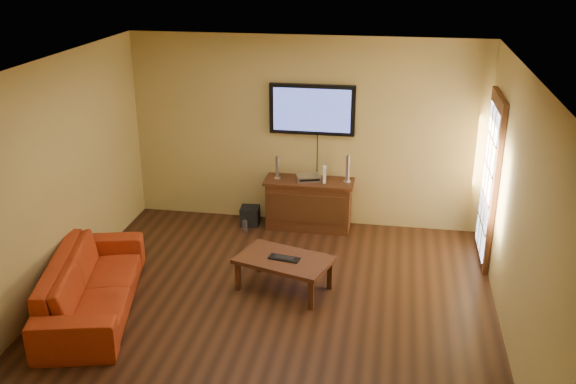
% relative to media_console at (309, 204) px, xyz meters
% --- Properties ---
extents(ground_plane, '(5.00, 5.00, 0.00)m').
position_rel_media_console_xyz_m(ground_plane, '(-0.10, -2.25, -0.36)').
color(ground_plane, black).
rests_on(ground_plane, ground).
extents(room_walls, '(5.00, 5.00, 5.00)m').
position_rel_media_console_xyz_m(room_walls, '(-0.10, -1.63, 1.32)').
color(room_walls, tan).
rests_on(room_walls, ground).
extents(french_door, '(0.07, 1.02, 2.22)m').
position_rel_media_console_xyz_m(french_door, '(2.36, -0.55, 0.69)').
color(french_door, '#3B1C0D').
rests_on(french_door, ground).
extents(media_console, '(1.26, 0.48, 0.72)m').
position_rel_media_console_xyz_m(media_console, '(0.00, 0.00, 0.00)').
color(media_console, '#3B1C0D').
rests_on(media_console, ground).
extents(television, '(1.19, 0.08, 0.71)m').
position_rel_media_console_xyz_m(television, '(0.00, 0.20, 1.33)').
color(television, black).
rests_on(television, ground).
extents(coffee_table, '(1.21, 0.93, 0.41)m').
position_rel_media_console_xyz_m(coffee_table, '(-0.04, -1.81, -0.00)').
color(coffee_table, '#3B1C0D').
rests_on(coffee_table, ground).
extents(sofa, '(1.15, 2.26, 0.85)m').
position_rel_media_console_xyz_m(sofa, '(-2.06, -2.61, 0.06)').
color(sofa, '#A43112').
rests_on(sofa, ground).
extents(speaker_left, '(0.09, 0.09, 0.32)m').
position_rel_media_console_xyz_m(speaker_left, '(-0.46, 0.01, 0.51)').
color(speaker_left, silver).
rests_on(speaker_left, media_console).
extents(speaker_right, '(0.10, 0.10, 0.38)m').
position_rel_media_console_xyz_m(speaker_right, '(0.53, 0.04, 0.53)').
color(speaker_right, silver).
rests_on(speaker_right, media_console).
extents(av_receiver, '(0.38, 0.32, 0.08)m').
position_rel_media_console_xyz_m(av_receiver, '(-0.01, 0.02, 0.39)').
color(av_receiver, silver).
rests_on(av_receiver, media_console).
extents(game_console, '(0.06, 0.16, 0.22)m').
position_rel_media_console_xyz_m(game_console, '(0.22, -0.01, 0.46)').
color(game_console, white).
rests_on(game_console, media_console).
extents(subwoofer, '(0.28, 0.28, 0.26)m').
position_rel_media_console_xyz_m(subwoofer, '(-0.86, -0.04, -0.23)').
color(subwoofer, black).
rests_on(subwoofer, ground).
extents(bottle, '(0.07, 0.07, 0.21)m').
position_rel_media_console_xyz_m(bottle, '(-0.86, -0.36, -0.26)').
color(bottle, white).
rests_on(bottle, ground).
extents(keyboard, '(0.38, 0.20, 0.02)m').
position_rel_media_console_xyz_m(keyboard, '(-0.03, -1.83, 0.06)').
color(keyboard, black).
rests_on(keyboard, coffee_table).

